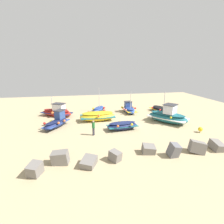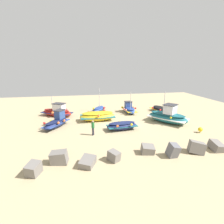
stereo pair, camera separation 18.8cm
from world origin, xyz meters
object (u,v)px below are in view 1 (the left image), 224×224
(fishing_boat_0, at_px, (168,116))
(fishing_boat_3, at_px, (129,109))
(fishing_boat_6, at_px, (161,110))
(fishing_boat_4, at_px, (98,116))
(mooring_buoy_0, at_px, (200,129))
(fishing_boat_5, at_px, (57,112))
(person_walking, at_px, (93,127))
(fishing_boat_2, at_px, (57,122))
(fishing_boat_1, at_px, (99,109))
(fishing_boat_7, at_px, (122,126))

(fishing_boat_0, distance_m, fishing_boat_3, 6.72)
(fishing_boat_3, bearing_deg, fishing_boat_6, -101.08)
(fishing_boat_4, distance_m, mooring_buoy_0, 12.43)
(fishing_boat_5, relative_size, fishing_boat_6, 1.09)
(person_walking, bearing_deg, fishing_boat_0, 54.94)
(fishing_boat_2, height_order, fishing_boat_4, fishing_boat_2)
(fishing_boat_1, bearing_deg, fishing_boat_3, 99.23)
(fishing_boat_0, xyz_separation_m, fishing_boat_6, (-1.53, -4.97, -0.41))
(fishing_boat_2, distance_m, fishing_boat_3, 11.40)
(fishing_boat_6, xyz_separation_m, fishing_boat_7, (7.92, 6.42, 0.06))
(fishing_boat_1, relative_size, fishing_boat_2, 0.92)
(fishing_boat_0, relative_size, fishing_boat_6, 1.19)
(fishing_boat_4, height_order, mooring_buoy_0, fishing_boat_4)
(fishing_boat_5, bearing_deg, fishing_boat_3, 29.72)
(fishing_boat_1, relative_size, fishing_boat_7, 1.01)
(fishing_boat_0, height_order, fishing_boat_3, fishing_boat_0)
(fishing_boat_0, height_order, fishing_boat_1, fishing_boat_0)
(fishing_boat_2, height_order, fishing_boat_5, fishing_boat_5)
(fishing_boat_3, xyz_separation_m, fishing_boat_6, (-5.05, 0.75, -0.15))
(fishing_boat_1, distance_m, fishing_boat_3, 4.82)
(fishing_boat_2, relative_size, fishing_boat_6, 0.91)
(fishing_boat_2, xyz_separation_m, fishing_boat_3, (-10.33, -4.84, -0.06))
(fishing_boat_1, distance_m, fishing_boat_5, 6.50)
(fishing_boat_5, height_order, person_walking, fishing_boat_5)
(fishing_boat_1, height_order, fishing_boat_6, fishing_boat_1)
(fishing_boat_6, distance_m, fishing_boat_7, 10.20)
(fishing_boat_2, xyz_separation_m, fishing_boat_4, (-5.07, -1.61, 0.00))
(fishing_boat_5, distance_m, fishing_boat_6, 15.83)
(fishing_boat_0, relative_size, mooring_buoy_0, 8.56)
(fishing_boat_7, relative_size, mooring_buoy_0, 5.97)
(person_walking, bearing_deg, mooring_buoy_0, 33.39)
(fishing_boat_4, bearing_deg, mooring_buoy_0, -33.38)
(fishing_boat_2, bearing_deg, fishing_boat_3, -33.46)
(fishing_boat_0, bearing_deg, person_walking, -114.23)
(fishing_boat_1, bearing_deg, fishing_boat_2, -11.27)
(fishing_boat_1, xyz_separation_m, fishing_boat_5, (6.27, 1.71, 0.30))
(fishing_boat_3, height_order, fishing_boat_5, fishing_boat_3)
(fishing_boat_2, height_order, fishing_boat_7, fishing_boat_2)
(fishing_boat_3, height_order, fishing_boat_4, fishing_boat_3)
(fishing_boat_1, relative_size, mooring_buoy_0, 6.04)
(fishing_boat_1, distance_m, mooring_buoy_0, 15.09)
(fishing_boat_2, bearing_deg, fishing_boat_0, -62.17)
(fishing_boat_3, relative_size, person_walking, 2.24)
(fishing_boat_5, xyz_separation_m, fishing_boat_6, (-15.81, 0.77, -0.25))
(fishing_boat_6, distance_m, mooring_buoy_0, 8.95)
(fishing_boat_1, bearing_deg, fishing_boat_5, -44.43)
(fishing_boat_2, xyz_separation_m, mooring_buoy_0, (-15.69, 4.85, -0.26))
(fishing_boat_0, bearing_deg, fishing_boat_6, 124.31)
(fishing_boat_4, xyz_separation_m, fishing_boat_7, (-2.38, 3.93, -0.15))
(fishing_boat_0, height_order, mooring_buoy_0, fishing_boat_0)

